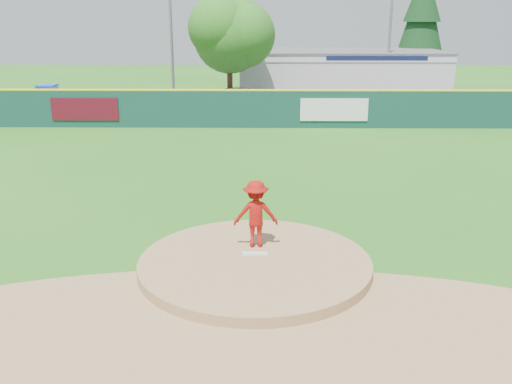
{
  "coord_description": "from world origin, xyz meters",
  "views": [
    {
      "loc": [
        0.19,
        -12.38,
        5.73
      ],
      "look_at": [
        0.0,
        2.0,
        1.3
      ],
      "focal_mm": 40.0,
      "sensor_mm": 36.0,
      "label": 1
    }
  ],
  "objects_px": {
    "playground_slide": "(48,98)",
    "deciduous_tree": "(229,36)",
    "conifer_tree": "(422,19)",
    "pool_building_grp": "(340,72)",
    "light_pole_right": "(391,20)",
    "light_pole_left": "(170,12)",
    "pitcher": "(256,214)",
    "van": "(244,98)"
  },
  "relations": [
    {
      "from": "playground_slide",
      "to": "pool_building_grp",
      "type": "bearing_deg",
      "value": 24.98
    },
    {
      "from": "van",
      "to": "deciduous_tree",
      "type": "height_order",
      "value": "deciduous_tree"
    },
    {
      "from": "conifer_tree",
      "to": "light_pole_right",
      "type": "relative_size",
      "value": 0.95
    },
    {
      "from": "conifer_tree",
      "to": "pitcher",
      "type": "bearing_deg",
      "value": -110.28
    },
    {
      "from": "conifer_tree",
      "to": "light_pole_left",
      "type": "height_order",
      "value": "light_pole_left"
    },
    {
      "from": "pool_building_grp",
      "to": "deciduous_tree",
      "type": "xyz_separation_m",
      "value": [
        -8.0,
        -6.99,
        2.89
      ]
    },
    {
      "from": "pool_building_grp",
      "to": "light_pole_right",
      "type": "xyz_separation_m",
      "value": [
        3.0,
        -2.99,
        3.88
      ]
    },
    {
      "from": "pool_building_grp",
      "to": "deciduous_tree",
      "type": "distance_m",
      "value": 11.01
    },
    {
      "from": "van",
      "to": "deciduous_tree",
      "type": "bearing_deg",
      "value": 78.69
    },
    {
      "from": "playground_slide",
      "to": "deciduous_tree",
      "type": "distance_m",
      "value": 12.01
    },
    {
      "from": "deciduous_tree",
      "to": "light_pole_left",
      "type": "bearing_deg",
      "value": 153.43
    },
    {
      "from": "pool_building_grp",
      "to": "light_pole_left",
      "type": "height_order",
      "value": "light_pole_left"
    },
    {
      "from": "playground_slide",
      "to": "light_pole_left",
      "type": "xyz_separation_m",
      "value": [
        7.26,
        3.98,
        5.18
      ]
    },
    {
      "from": "pool_building_grp",
      "to": "light_pole_right",
      "type": "distance_m",
      "value": 5.75
    },
    {
      "from": "deciduous_tree",
      "to": "conifer_tree",
      "type": "bearing_deg",
      "value": 36.25
    },
    {
      "from": "pool_building_grp",
      "to": "playground_slide",
      "type": "relative_size",
      "value": 4.87
    },
    {
      "from": "pitcher",
      "to": "pool_building_grp",
      "type": "xyz_separation_m",
      "value": [
        5.99,
        31.15,
        0.57
      ]
    },
    {
      "from": "deciduous_tree",
      "to": "light_pole_right",
      "type": "relative_size",
      "value": 0.74
    },
    {
      "from": "pitcher",
      "to": "playground_slide",
      "type": "relative_size",
      "value": 0.54
    },
    {
      "from": "pitcher",
      "to": "van",
      "type": "relative_size",
      "value": 0.35
    },
    {
      "from": "conifer_tree",
      "to": "playground_slide",
      "type": "bearing_deg",
      "value": -153.7
    },
    {
      "from": "deciduous_tree",
      "to": "conifer_tree",
      "type": "xyz_separation_m",
      "value": [
        15.0,
        11.0,
        0.99
      ]
    },
    {
      "from": "pitcher",
      "to": "van",
      "type": "distance_m",
      "value": 23.97
    },
    {
      "from": "light_pole_right",
      "to": "pool_building_grp",
      "type": "bearing_deg",
      "value": 135.05
    },
    {
      "from": "van",
      "to": "playground_slide",
      "type": "distance_m",
      "value": 12.34
    },
    {
      "from": "pool_building_grp",
      "to": "light_pole_left",
      "type": "xyz_separation_m",
      "value": [
        -12.0,
        -4.99,
        4.39
      ]
    },
    {
      "from": "conifer_tree",
      "to": "deciduous_tree",
      "type": "bearing_deg",
      "value": -143.75
    },
    {
      "from": "playground_slide",
      "to": "conifer_tree",
      "type": "relative_size",
      "value": 0.33
    },
    {
      "from": "pool_building_grp",
      "to": "playground_slide",
      "type": "bearing_deg",
      "value": -155.02
    },
    {
      "from": "deciduous_tree",
      "to": "light_pole_right",
      "type": "distance_m",
      "value": 11.75
    },
    {
      "from": "playground_slide",
      "to": "light_pole_left",
      "type": "relative_size",
      "value": 0.28
    },
    {
      "from": "pitcher",
      "to": "light_pole_left",
      "type": "height_order",
      "value": "light_pole_left"
    },
    {
      "from": "van",
      "to": "conifer_tree",
      "type": "relative_size",
      "value": 0.51
    },
    {
      "from": "pool_building_grp",
      "to": "conifer_tree",
      "type": "relative_size",
      "value": 1.6
    },
    {
      "from": "pool_building_grp",
      "to": "conifer_tree",
      "type": "height_order",
      "value": "conifer_tree"
    },
    {
      "from": "pool_building_grp",
      "to": "conifer_tree",
      "type": "bearing_deg",
      "value": 29.78
    },
    {
      "from": "conifer_tree",
      "to": "light_pole_right",
      "type": "distance_m",
      "value": 8.06
    },
    {
      "from": "playground_slide",
      "to": "conifer_tree",
      "type": "distance_m",
      "value": 29.67
    },
    {
      "from": "light_pole_right",
      "to": "light_pole_left",
      "type": "bearing_deg",
      "value": -172.41
    },
    {
      "from": "conifer_tree",
      "to": "light_pole_left",
      "type": "bearing_deg",
      "value": -154.65
    },
    {
      "from": "pitcher",
      "to": "light_pole_right",
      "type": "bearing_deg",
      "value": -110.61
    },
    {
      "from": "playground_slide",
      "to": "conifer_tree",
      "type": "bearing_deg",
      "value": 26.3
    }
  ]
}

